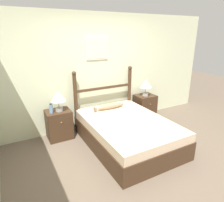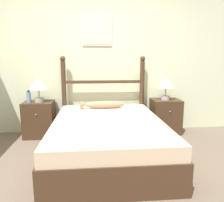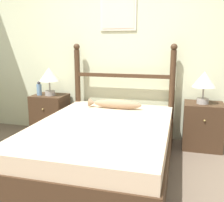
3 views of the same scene
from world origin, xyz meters
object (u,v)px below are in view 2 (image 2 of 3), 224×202
(bottle, at_px, (29,97))
(nightstand_left, at_px, (40,119))
(table_lamp_right, at_px, (166,83))
(table_lamp_left, at_px, (39,85))
(fish_pillow, at_px, (102,105))
(bed, at_px, (108,138))
(nightstand_right, at_px, (165,116))

(bottle, bearing_deg, nightstand_left, 19.86)
(table_lamp_right, bearing_deg, table_lamp_left, 179.91)
(table_lamp_right, bearing_deg, fish_pillow, -170.55)
(bed, relative_size, nightstand_right, 3.40)
(bed, xyz_separation_m, nightstand_left, (-1.12, 0.90, 0.05))
(table_lamp_left, relative_size, table_lamp_right, 1.00)
(table_lamp_right, bearing_deg, bed, -141.49)
(nightstand_left, bearing_deg, table_lamp_right, -0.72)
(bed, height_order, table_lamp_right, table_lamp_right)
(table_lamp_right, bearing_deg, nightstand_left, 179.28)
(bed, height_order, table_lamp_left, table_lamp_left)
(nightstand_right, distance_m, bottle, 2.40)
(nightstand_left, distance_m, table_lamp_left, 0.60)
(nightstand_left, relative_size, fish_pillow, 0.84)
(bottle, height_order, fish_pillow, bottle)
(bed, relative_size, table_lamp_left, 4.98)
(bed, relative_size, table_lamp_right, 4.98)
(table_lamp_left, bearing_deg, nightstand_left, 136.59)
(bed, bearing_deg, table_lamp_right, 38.51)
(table_lamp_right, xyz_separation_m, bottle, (-2.35, -0.02, -0.20))
(table_lamp_right, height_order, bottle, table_lamp_right)
(nightstand_right, height_order, table_lamp_right, table_lamp_right)
(nightstand_right, distance_m, table_lamp_left, 2.29)
(nightstand_right, height_order, bottle, bottle)
(nightstand_right, bearing_deg, table_lamp_right, -132.15)
(nightstand_right, height_order, table_lamp_left, table_lamp_left)
(nightstand_left, bearing_deg, fish_pillow, -11.26)
(nightstand_right, bearing_deg, fish_pillow, -169.42)
(nightstand_right, relative_size, bottle, 2.91)
(bed, bearing_deg, bottle, 146.04)
(bed, distance_m, nightstand_left, 1.43)
(table_lamp_right, relative_size, bottle, 1.98)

